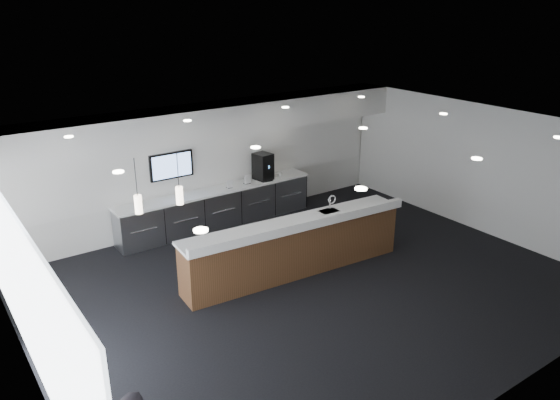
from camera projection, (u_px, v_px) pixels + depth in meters
ground at (310, 286)px, 10.61m from camera, size 10.00×10.00×0.00m
ceiling at (313, 135)px, 9.56m from camera, size 10.00×8.00×0.02m
back_wall at (208, 164)px, 13.14m from camera, size 10.00×0.02×3.00m
left_wall at (22, 295)px, 7.38m from camera, size 0.02×8.00×3.00m
right_wall at (479, 168)px, 12.78m from camera, size 0.02×8.00×3.00m
soffit_bulkhead at (216, 120)px, 12.40m from camera, size 10.00×0.90×0.70m
alcove_panel at (209, 160)px, 13.09m from camera, size 9.80×0.06×1.40m
window_blinds_wall at (25, 294)px, 7.41m from camera, size 0.04×7.36×2.55m
back_credenza at (217, 208)px, 13.23m from camera, size 5.06×0.66×0.95m
wall_tv at (171, 166)px, 12.48m from camera, size 1.05×0.08×0.62m
pendant_left at (170, 190)px, 9.14m from camera, size 0.12×0.12×0.30m
pendant_right at (130, 198)px, 8.76m from camera, size 0.12×0.12×0.30m
ceiling_can_lights at (313, 137)px, 9.57m from camera, size 7.00×5.00×0.02m
service_counter at (295, 246)px, 10.95m from camera, size 4.87×1.15×1.49m
coffee_machine at (263, 167)px, 13.66m from camera, size 0.44×0.54×0.67m
info_sign_left at (230, 184)px, 13.10m from camera, size 0.15×0.03×0.20m
info_sign_right at (248, 179)px, 13.39m from camera, size 0.17×0.03×0.23m
cup_0 at (280, 175)px, 13.97m from camera, size 0.10×0.10×0.10m
cup_1 at (276, 176)px, 13.90m from camera, size 0.14×0.14×0.10m
cup_2 at (271, 177)px, 13.82m from camera, size 0.13×0.13×0.10m
cup_3 at (267, 178)px, 13.74m from camera, size 0.13×0.13×0.10m
cup_4 at (262, 179)px, 13.67m from camera, size 0.14×0.14×0.10m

